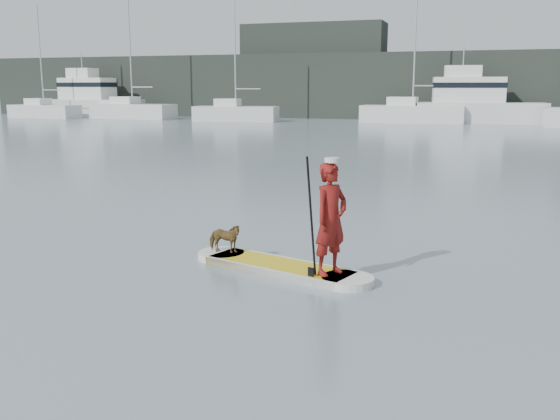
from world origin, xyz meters
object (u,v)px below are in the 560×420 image
(dog, at_px, (224,238))
(sailboat_a, at_px, (44,110))
(sailboat_c, at_px, (235,112))
(paddler, at_px, (331,219))
(motor_yacht_a, at_px, (475,102))
(sailboat_d, at_px, (411,112))
(motor_yacht_b, at_px, (92,99))
(sailboat_b, at_px, (132,109))
(paddleboard, at_px, (280,267))

(dog, distance_m, sailboat_a, 54.74)
(sailboat_c, bearing_deg, paddler, -71.61)
(dog, relative_size, motor_yacht_a, 0.06)
(sailboat_c, bearing_deg, sailboat_d, 5.30)
(dog, bearing_deg, sailboat_c, 19.97)
(paddler, relative_size, motor_yacht_a, 0.16)
(sailboat_a, xyz_separation_m, sailboat_c, (19.88, -0.12, 0.03))
(motor_yacht_b, bearing_deg, sailboat_b, -17.17)
(paddleboard, distance_m, sailboat_b, 51.41)
(sailboat_d, bearing_deg, paddler, -83.28)
(sailboat_c, distance_m, sailboat_d, 14.93)
(sailboat_a, height_order, sailboat_c, sailboat_a)
(paddleboard, bearing_deg, sailboat_c, 130.57)
(sailboat_a, distance_m, sailboat_c, 19.88)
(sailboat_b, height_order, motor_yacht_b, sailboat_b)
(motor_yacht_a, bearing_deg, sailboat_c, -176.37)
(sailboat_a, distance_m, sailboat_b, 8.95)
(sailboat_c, bearing_deg, paddleboard, -72.51)
(paddleboard, distance_m, sailboat_d, 44.10)
(sailboat_c, bearing_deg, dog, -73.67)
(sailboat_d, xyz_separation_m, motor_yacht_b, (-31.58, 0.95, 0.87))
(sailboat_b, relative_size, motor_yacht_a, 1.18)
(paddler, relative_size, dog, 2.84)
(paddleboard, xyz_separation_m, motor_yacht_a, (2.06, 44.99, 1.66))
(paddleboard, bearing_deg, sailboat_d, 111.24)
(sailboat_b, relative_size, sailboat_c, 1.20)
(dog, bearing_deg, sailboat_b, 31.02)
(motor_yacht_b, bearing_deg, motor_yacht_a, 3.73)
(paddler, bearing_deg, dog, 101.07)
(sailboat_d, bearing_deg, sailboat_b, -175.31)
(sailboat_c, relative_size, motor_yacht_b, 1.06)
(paddleboard, xyz_separation_m, dog, (-1.12, 0.35, 0.31))
(paddler, height_order, sailboat_a, sailboat_a)
(sailboat_b, height_order, sailboat_c, sailboat_b)
(paddleboard, height_order, motor_yacht_b, motor_yacht_b)
(paddleboard, height_order, sailboat_c, sailboat_c)
(paddleboard, bearing_deg, paddler, -0.00)
(sailboat_a, relative_size, motor_yacht_a, 1.00)
(sailboat_b, bearing_deg, paddleboard, -49.90)
(sailboat_c, bearing_deg, motor_yacht_a, 5.40)
(sailboat_c, height_order, motor_yacht_a, sailboat_c)
(paddler, xyz_separation_m, motor_yacht_b, (-35.38, 45.23, 0.79))
(sailboat_b, bearing_deg, sailboat_a, -164.62)
(paddleboard, xyz_separation_m, sailboat_a, (-37.44, 41.30, 0.67))
(sailboat_b, bearing_deg, motor_yacht_b, 165.46)
(paddler, distance_m, dog, 2.19)
(paddler, distance_m, sailboat_c, 45.38)
(sailboat_a, height_order, sailboat_b, sailboat_b)
(paddleboard, relative_size, dog, 5.31)
(paddler, height_order, motor_yacht_b, motor_yacht_b)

